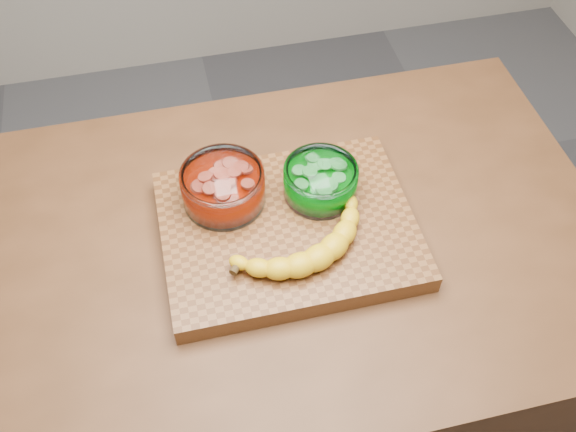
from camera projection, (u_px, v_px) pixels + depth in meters
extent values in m
plane|color=#535357|center=(288.00, 420.00, 1.88)|extent=(3.50, 3.50, 0.00)
cube|color=#502E18|center=(288.00, 349.00, 1.53)|extent=(1.20, 0.80, 0.90)
cube|color=brown|center=(288.00, 230.00, 1.16)|extent=(0.45, 0.35, 0.04)
cylinder|color=white|center=(223.00, 187.00, 1.15)|extent=(0.15, 0.15, 0.07)
cylinder|color=#BC1C04|center=(224.00, 191.00, 1.16)|extent=(0.13, 0.13, 0.04)
cylinder|color=#EE634B|center=(222.00, 180.00, 1.14)|extent=(0.12, 0.12, 0.02)
cylinder|color=white|center=(320.00, 181.00, 1.16)|extent=(0.14, 0.14, 0.06)
cylinder|color=#008F0B|center=(320.00, 184.00, 1.17)|extent=(0.11, 0.11, 0.04)
cylinder|color=#6ADD68|center=(321.00, 174.00, 1.15)|extent=(0.11, 0.11, 0.02)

